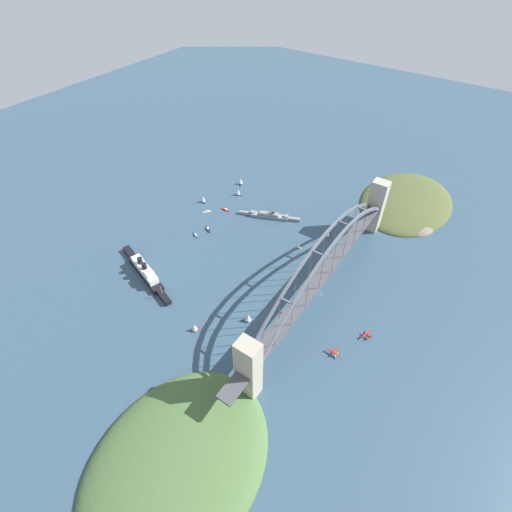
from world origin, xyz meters
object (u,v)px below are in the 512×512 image
Objects in this scene: small_boat_0 at (208,229)px; small_boat_2 at (226,210)px; small_boat_7 at (241,181)px; channel_marker_buoy at (282,312)px; small_boat_8 at (238,192)px; small_boat_3 at (328,235)px; small_boat_6 at (196,235)px; harbor_arch_bridge at (326,269)px; small_boat_10 at (203,199)px; seaplane_taxiing_near_bridge at (334,353)px; ocean_liner at (145,271)px; small_boat_4 at (207,212)px; small_boat_1 at (248,318)px; small_boat_9 at (195,327)px; small_boat_5 at (299,245)px; seaplane_second_in_formation at (367,335)px; naval_cruiser at (270,216)px.

small_boat_2 reaches higher than small_boat_0.
small_boat_7 reaches higher than channel_marker_buoy.
small_boat_8 reaches higher than small_boat_0.
small_boat_3 is 153.91m from small_boat_6.
small_boat_8 is at bearing 62.03° from harbor_arch_bridge.
harbor_arch_bridge is 206.89m from small_boat_10.
seaplane_taxiing_near_bridge is 1.17× the size of small_boat_8.
ocean_liner reaches higher than small_boat_4.
small_boat_0 is 79.65m from small_boat_8.
small_boat_9 is at bearing 137.31° from small_boat_1.
small_boat_7 is (118.06, 21.64, 3.97)m from small_boat_6.
seaplane_taxiing_near_bridge is 257.80m from small_boat_8.
small_boat_2 is at bearing 101.55° from small_boat_3.
channel_marker_buoy is at bearing -159.87° from small_boat_5.
small_boat_9 reaches higher than small_boat_6.
harbor_arch_bridge reaches higher than ocean_liner.
small_boat_7 is at bearing 62.65° from small_boat_5.
seaplane_taxiing_near_bridge is at bearing 154.06° from seaplane_second_in_formation.
small_boat_3 is (103.92, 91.59, 1.40)m from seaplane_second_in_formation.
seaplane_taxiing_near_bridge is at bearing -118.22° from small_boat_2.
small_boat_6 is (-16.69, 4.84, -0.09)m from small_boat_0.
small_boat_4 is at bearing 116.78° from naval_cruiser.
naval_cruiser is at bearing -70.45° from small_boat_2.
small_boat_0 is 110.29m from small_boat_5.
ocean_liner is 164.52m from naval_cruiser.
seaplane_second_in_formation is 79.70m from channel_marker_buoy.
small_boat_7 is (182.92, 143.34, 0.02)m from small_boat_1.
small_boat_7 is at bearing 29.70° from small_boat_8.
small_boat_6 is 95.58m from small_boat_8.
small_boat_2 is 132.50m from small_boat_3.
seaplane_taxiing_near_bridge is 138.04m from small_boat_5.
harbor_arch_bridge is 4.33× the size of naval_cruiser.
naval_cruiser reaches higher than seaplane_second_in_formation.
small_boat_2 is at bearing 44.94° from small_boat_1.
small_boat_9 is at bearing -150.65° from small_boat_2.
harbor_arch_bridge is 195.30m from small_boat_8.
naval_cruiser is 7.04× the size of small_boat_7.
small_boat_9 is at bearing -144.72° from small_boat_0.
small_boat_7 is 1.13× the size of small_boat_9.
small_boat_0 is at bearing 71.11° from seaplane_taxiing_near_bridge.
small_boat_10 is at bearing 65.81° from seaplane_taxiing_near_bridge.
small_boat_6 is 67.12m from small_boat_10.
small_boat_0 is at bearing 35.28° from small_boat_9.
small_boat_2 is at bearing 109.55° from naval_cruiser.
seaplane_taxiing_near_bridge is at bearing -137.25° from small_boat_5.
small_boat_1 is at bearing -154.11° from naval_cruiser.
small_boat_2 is (77.39, 221.38, -1.42)m from seaplane_second_in_formation.
seaplane_taxiing_near_bridge is at bearing -112.93° from small_boat_4.
small_boat_3 is 0.87× the size of small_boat_9.
small_boat_2 is 1.09× the size of small_boat_6.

